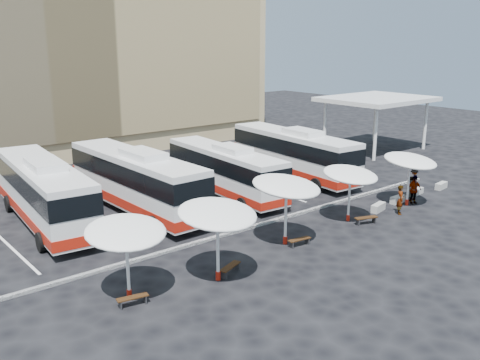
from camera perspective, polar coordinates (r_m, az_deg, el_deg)
ground at (r=31.13m, az=2.09°, el=-5.32°), size 120.00×120.00×0.00m
sandstone_building at (r=57.12m, az=-20.34°, el=15.92°), size 42.00×18.25×29.60m
service_canopy at (r=54.14m, az=14.41°, el=8.23°), size 10.00×8.00×5.20m
curb_divider at (r=31.45m, az=1.49°, el=-4.95°), size 34.00×0.25×0.15m
bay_lines at (r=37.18m, az=-6.10°, el=-1.98°), size 24.15×12.00×0.01m
bus_0 at (r=33.51m, az=-20.26°, el=-1.03°), size 3.93×13.09×4.09m
bus_1 at (r=34.48m, az=-11.07°, el=0.10°), size 3.18×13.02×4.12m
bus_2 at (r=37.36m, az=-1.65°, el=1.17°), size 3.32×11.77×3.69m
bus_3 at (r=42.29m, az=5.70°, el=2.96°), size 3.71×12.80×4.01m
sunshade_0 at (r=22.68m, az=-12.10°, el=-5.47°), size 3.77×3.81×3.53m
sunshade_1 at (r=23.83m, az=-2.42°, el=-3.67°), size 3.89×3.93×3.75m
sunshade_2 at (r=28.15m, az=4.97°, el=-0.69°), size 4.69×4.72×3.79m
sunshade_3 at (r=32.41m, az=11.69°, el=0.55°), size 3.43×3.47×3.40m
sunshade_4 at (r=36.52m, az=17.70°, el=1.95°), size 3.76×3.80×3.54m
wood_bench_0 at (r=23.11m, az=-11.39°, el=-12.32°), size 1.37×0.59×0.41m
wood_bench_1 at (r=25.40m, az=-1.07°, el=-9.35°), size 1.45×0.86×0.43m
wood_bench_2 at (r=28.85m, az=6.36°, el=-6.43°), size 1.37×0.52×0.41m
wood_bench_3 at (r=32.79m, az=13.30°, el=-4.04°), size 1.47×0.84×0.44m
conc_bench_0 at (r=35.41m, az=14.53°, el=-2.85°), size 1.38×0.72×0.49m
conc_bench_1 at (r=37.52m, az=16.47°, el=-2.00°), size 1.27×0.46×0.47m
conc_bench_2 at (r=40.01m, az=18.43°, el=-1.15°), size 1.17×0.53×0.42m
conc_bench_3 at (r=42.00m, az=20.67°, el=-0.57°), size 1.29×0.56×0.47m
passenger_0 at (r=35.02m, az=16.76°, el=-2.02°), size 0.81×0.79×1.88m
passenger_1 at (r=38.12m, az=17.69°, el=-0.88°), size 0.88×0.72×1.70m
passenger_2 at (r=37.42m, az=18.07°, el=-1.02°), size 1.22×0.83×1.92m
passenger_3 at (r=40.80m, az=18.04°, el=0.05°), size 1.12×0.76×1.60m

